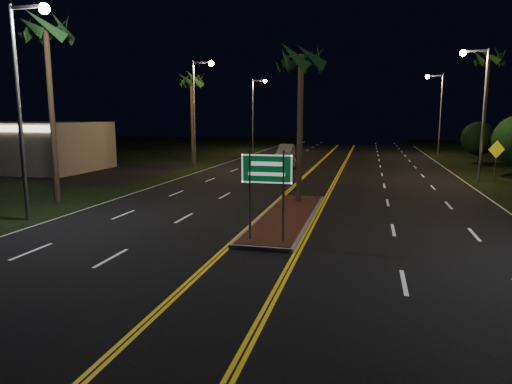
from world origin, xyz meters
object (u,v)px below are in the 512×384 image
(median_island, at_px, (287,217))
(highway_sign, at_px, (267,177))
(streetlight_right_mid, at_px, (479,99))
(palm_left_near, at_px, (46,31))
(streetlight_left_near, at_px, (25,88))
(streetlight_right_far, at_px, (437,105))
(palm_left_far, at_px, (191,80))
(streetlight_left_mid, at_px, (198,102))
(car_near, at_px, (282,159))
(commercial_building, at_px, (11,146))
(palm_median, at_px, (301,59))
(shrub_far, at_px, (479,138))
(warning_sign, at_px, (496,155))
(car_far, at_px, (286,150))
(streetlight_left_far, at_px, (256,107))
(palm_right_far, at_px, (489,59))

(median_island, relative_size, highway_sign, 3.20)
(streetlight_right_mid, xyz_separation_m, palm_left_near, (-23.11, -14.00, 3.02))
(streetlight_left_near, distance_m, streetlight_right_far, 43.53)
(palm_left_near, distance_m, palm_left_far, 20.02)
(streetlight_left_mid, distance_m, car_near, 8.55)
(commercial_building, bearing_deg, palm_median, -20.05)
(commercial_building, bearing_deg, streetlight_left_mid, 14.61)
(shrub_far, distance_m, car_near, 20.37)
(median_island, bearing_deg, palm_left_near, 175.43)
(car_near, height_order, warning_sign, warning_sign)
(streetlight_left_mid, relative_size, palm_left_near, 0.92)
(streetlight_right_far, height_order, shrub_far, streetlight_right_far)
(streetlight_right_far, height_order, car_near, streetlight_right_far)
(streetlight_right_mid, xyz_separation_m, warning_sign, (1.20, -0.75, -3.75))
(streetlight_left_mid, bearing_deg, warning_sign, -7.00)
(streetlight_left_mid, height_order, streetlight_right_far, same)
(streetlight_right_far, relative_size, warning_sign, 3.13)
(palm_left_near, distance_m, shrub_far, 38.93)
(highway_sign, height_order, palm_median, palm_median)
(median_island, relative_size, streetlight_right_mid, 1.14)
(streetlight_left_near, relative_size, streetlight_right_mid, 1.00)
(car_near, height_order, car_far, car_near)
(car_near, bearing_deg, highway_sign, -75.00)
(highway_sign, relative_size, streetlight_left_mid, 0.36)
(median_island, relative_size, car_near, 2.03)
(highway_sign, xyz_separation_m, streetlight_right_far, (10.61, 39.20, 3.25))
(commercial_building, height_order, streetlight_left_far, streetlight_left_far)
(streetlight_right_mid, bearing_deg, median_island, -125.28)
(highway_sign, relative_size, car_near, 0.64)
(median_island, xyz_separation_m, streetlight_right_mid, (10.61, 15.00, 5.57))
(palm_median, height_order, shrub_far, palm_median)
(palm_median, distance_m, shrub_far, 29.41)
(palm_right_far, bearing_deg, streetlight_right_far, 100.33)
(palm_left_near, distance_m, car_near, 21.36)
(highway_sign, xyz_separation_m, warning_sign, (11.82, 18.45, -0.50))
(palm_median, height_order, car_near, palm_median)
(warning_sign, bearing_deg, car_far, 114.35)
(streetlight_right_far, xyz_separation_m, palm_right_far, (2.19, -12.00, 3.49))
(streetlight_left_far, distance_m, warning_sign, 32.17)
(median_island, height_order, palm_median, palm_median)
(palm_left_far, relative_size, palm_right_far, 0.85)
(palm_left_near, bearing_deg, warning_sign, 28.58)
(highway_sign, relative_size, streetlight_left_near, 0.36)
(streetlight_left_far, distance_m, streetlight_right_far, 21.32)
(palm_left_far, relative_size, car_near, 1.75)
(median_island, relative_size, warning_sign, 3.56)
(streetlight_left_mid, bearing_deg, streetlight_left_far, 90.00)
(palm_median, distance_m, car_near, 17.08)
(warning_sign, bearing_deg, car_near, 140.27)
(palm_left_near, bearing_deg, palm_left_far, 90.86)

